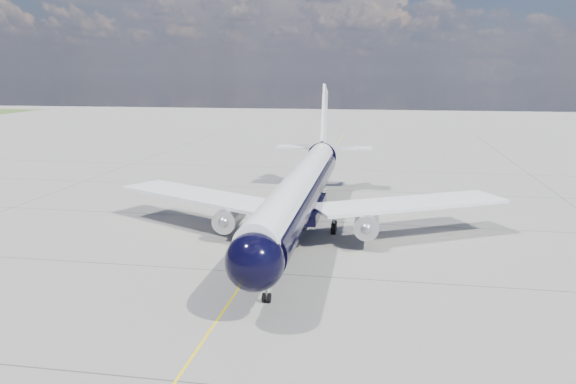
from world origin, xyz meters
name	(u,v)px	position (x,y,z in m)	size (l,w,h in m)	color
ground	(294,208)	(0.00, 30.00, 0.00)	(320.00, 320.00, 0.00)	gray
taxiway_centerline	(286,220)	(0.00, 25.00, 0.00)	(0.16, 160.00, 0.01)	yellow
main_airliner	(302,189)	(2.19, 21.18, 4.02)	(36.88, 44.78, 12.96)	black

